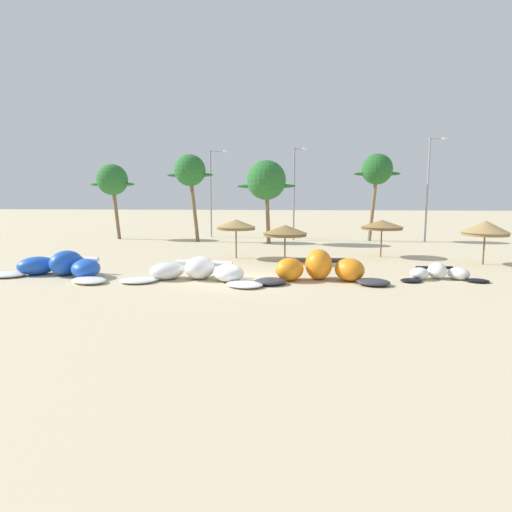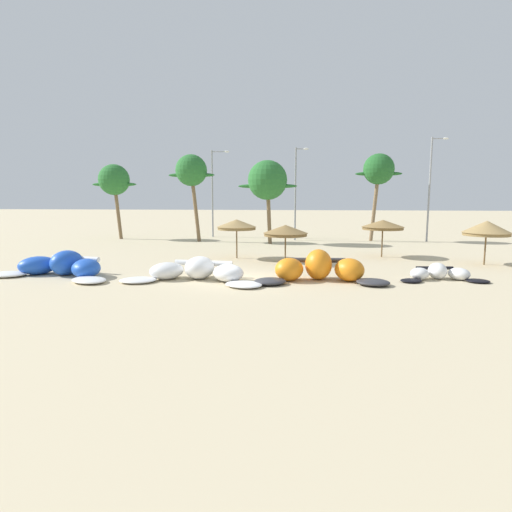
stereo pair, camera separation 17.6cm
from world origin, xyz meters
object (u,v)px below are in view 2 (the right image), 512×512
at_px(palm_center_left, 379,170).
at_px(kite_left, 197,271).
at_px(palm_leftmost, 114,181).
at_px(beach_umbrella_outermost, 487,228).
at_px(palm_left, 191,171).
at_px(palm_left_of_gap, 267,181).
at_px(kite_far_left, 62,266).
at_px(kite_left_of_center, 319,269).
at_px(kite_center, 439,274).
at_px(beach_umbrella_near_palms, 383,225).
at_px(lamppost_east_center, 431,185).
at_px(beach_umbrella_near_van, 237,224).
at_px(lamppost_west, 214,189).
at_px(beach_umbrella_middle, 285,230).
at_px(lamppost_west_center, 296,190).

bearing_deg(palm_center_left, kite_left, -120.12).
bearing_deg(palm_leftmost, beach_umbrella_outermost, -24.10).
height_order(beach_umbrella_outermost, palm_left, palm_left).
xyz_separation_m(palm_left_of_gap, palm_center_left, (10.79, 3.82, 1.13)).
bearing_deg(kite_far_left, kite_left_of_center, 0.71).
bearing_deg(palm_leftmost, kite_center, -36.19).
bearing_deg(beach_umbrella_near_palms, palm_center_left, 82.58).
xyz_separation_m(beach_umbrella_outermost, palm_left_of_gap, (-15.24, 11.28, 3.54)).
xyz_separation_m(beach_umbrella_outermost, lamppost_east_center, (0.56, 14.80, 3.22)).
xyz_separation_m(beach_umbrella_near_palms, palm_left, (-16.85, 9.53, 4.53)).
xyz_separation_m(beach_umbrella_outermost, palm_left, (-22.87, 12.48, 4.52)).
bearing_deg(beach_umbrella_near_van, palm_center_left, 48.92).
distance_m(beach_umbrella_near_palms, lamppost_west, 21.75).
height_order(kite_far_left, palm_leftmost, palm_leftmost).
distance_m(palm_leftmost, lamppost_west, 10.53).
distance_m(kite_center, beach_umbrella_near_palms, 8.98).
xyz_separation_m(palm_left, palm_left_of_gap, (7.63, -1.20, -0.98)).
bearing_deg(lamppost_east_center, kite_center, -104.03).
bearing_deg(kite_left, beach_umbrella_near_palms, 41.83).
height_order(kite_far_left, palm_left_of_gap, palm_left_of_gap).
bearing_deg(palm_left, kite_far_left, -96.97).
xyz_separation_m(kite_center, beach_umbrella_near_van, (-12.03, 6.84, 2.11)).
distance_m(kite_left, beach_umbrella_middle, 8.15).
distance_m(beach_umbrella_outermost, lamppost_west, 28.19).
distance_m(lamppost_west, lamppost_west_center, 9.61).
distance_m(palm_left, palm_center_left, 18.61).
relative_size(kite_far_left, beach_umbrella_middle, 2.57).
height_order(beach_umbrella_near_van, lamppost_east_center, lamppost_east_center).
distance_m(beach_umbrella_near_van, palm_left, 13.69).
relative_size(kite_center, palm_leftmost, 0.61).
bearing_deg(palm_center_left, lamppost_west_center, -178.19).
xyz_separation_m(kite_left, palm_left_of_gap, (2.15, 18.49, 5.47)).
height_order(beach_umbrella_near_palms, lamppost_west, lamppost_west).
bearing_deg(lamppost_west_center, beach_umbrella_near_palms, -61.08).
xyz_separation_m(kite_center, palm_left, (-18.32, 18.15, 6.59)).
bearing_deg(kite_far_left, palm_center_left, 46.56).
xyz_separation_m(beach_umbrella_near_van, beach_umbrella_near_palms, (10.56, 1.78, -0.05)).
distance_m(palm_leftmost, palm_left, 8.97).
bearing_deg(beach_umbrella_middle, palm_left_of_gap, 100.71).
xyz_separation_m(palm_left_of_gap, lamppost_west_center, (2.65, 3.56, -0.76)).
bearing_deg(beach_umbrella_near_palms, kite_center, -80.32).
height_order(kite_left, beach_umbrella_near_palms, beach_umbrella_near_palms).
bearing_deg(lamppost_east_center, kite_far_left, -139.98).
height_order(beach_umbrella_middle, beach_umbrella_near_palms, beach_umbrella_near_palms).
xyz_separation_m(kite_left_of_center, palm_center_left, (6.50, 21.78, 6.45)).
height_order(kite_center, lamppost_west, lamppost_west).
distance_m(beach_umbrella_middle, palm_center_left, 18.50).
height_order(beach_umbrella_near_palms, palm_left, palm_left).
bearing_deg(kite_center, lamppost_west, 126.40).
distance_m(palm_left_of_gap, lamppost_west_center, 4.50).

